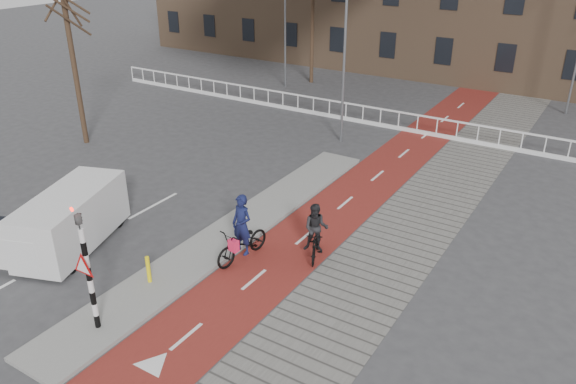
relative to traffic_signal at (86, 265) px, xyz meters
The scene contains 14 objects.
ground 2.90m from the traffic_signal, 73.47° to the left, with size 120.00×120.00×0.00m, color #38383A.
bike_lane 12.36m from the traffic_signal, 80.09° to the left, with size 2.50×60.00×0.01m, color maroon.
sidewalk 13.13m from the traffic_signal, 67.82° to the left, with size 3.00×60.00×0.01m, color slate.
curb_island 6.32m from the traffic_signal, 90.95° to the left, with size 1.80×16.00×0.12m, color gray.
traffic_signal is the anchor object (origin of this frame).
bollard 2.67m from the traffic_signal, 98.28° to the left, with size 0.12×0.12×0.83m, color yellow.
cyclist_near 5.07m from the traffic_signal, 76.47° to the left, with size 1.03×2.22×2.19m.
cyclist_far 6.90m from the traffic_signal, 63.54° to the left, with size 1.08×1.75×1.84m.
van 4.85m from the traffic_signal, 147.41° to the left, with size 3.07×4.65×1.86m.
railing 19.60m from the traffic_signal, 103.02° to the left, with size 28.00×0.10×0.99m.
tree_left 14.90m from the traffic_signal, 141.01° to the left, with size 0.24×0.24×7.27m, color #302115.
tree_mid 26.47m from the traffic_signal, 107.70° to the left, with size 0.24×0.24×8.36m, color #302115.
streetlight_near 16.14m from the traffic_signal, 94.02° to the left, with size 0.12×0.12×8.03m, color slate.
streetlight_left 24.91m from the traffic_signal, 110.90° to the left, with size 0.12×0.12×7.72m, color slate.
Camera 1 is at (9.69, -9.24, 9.47)m, focal length 35.00 mm.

